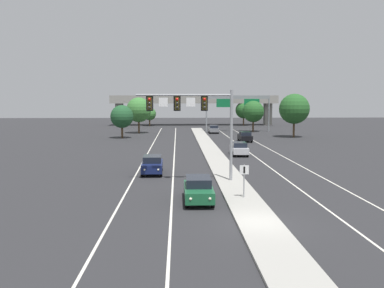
{
  "coord_description": "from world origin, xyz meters",
  "views": [
    {
      "loc": [
        -4.31,
        -21.21,
        6.58
      ],
      "look_at": [
        -3.2,
        10.28,
        3.2
      ],
      "focal_mm": 38.67,
      "sensor_mm": 36.0,
      "label": 1
    }
  ],
  "objects_px": {
    "car_oncoming_green": "(198,189)",
    "car_oncoming_navy": "(152,164)",
    "car_receding_silver": "(239,148)",
    "tree_far_left_b": "(122,117)",
    "tree_far_right_c": "(294,109)",
    "tree_far_left_c": "(139,110)",
    "car_receding_black": "(245,136)",
    "car_receding_grey": "(214,129)",
    "tree_far_left_a": "(150,114)",
    "tree_far_right_a": "(253,112)",
    "highway_sign_gantry": "(238,102)",
    "overhead_signal_mast": "(198,113)",
    "tree_far_right_b": "(244,110)",
    "median_sign_post": "(244,176)"
  },
  "relations": [
    {
      "from": "highway_sign_gantry",
      "to": "tree_far_left_b",
      "type": "bearing_deg",
      "value": -147.2
    },
    {
      "from": "tree_far_right_c",
      "to": "tree_far_left_b",
      "type": "height_order",
      "value": "tree_far_right_c"
    },
    {
      "from": "tree_far_left_a",
      "to": "tree_far_right_c",
      "type": "height_order",
      "value": "tree_far_right_c"
    },
    {
      "from": "overhead_signal_mast",
      "to": "highway_sign_gantry",
      "type": "xyz_separation_m",
      "value": [
        10.92,
        52.73,
        0.66
      ]
    },
    {
      "from": "overhead_signal_mast",
      "to": "tree_far_left_b",
      "type": "xyz_separation_m",
      "value": [
        -11.1,
        38.54,
        -1.8
      ]
    },
    {
      "from": "car_oncoming_navy",
      "to": "highway_sign_gantry",
      "type": "xyz_separation_m",
      "value": [
        14.77,
        48.7,
        5.34
      ]
    },
    {
      "from": "tree_far_right_a",
      "to": "car_oncoming_green",
      "type": "bearing_deg",
      "value": -103.75
    },
    {
      "from": "car_oncoming_green",
      "to": "car_receding_grey",
      "type": "height_order",
      "value": "same"
    },
    {
      "from": "car_oncoming_navy",
      "to": "car_receding_black",
      "type": "xyz_separation_m",
      "value": [
        12.91,
        27.92,
        0.0
      ]
    },
    {
      "from": "tree_far_left_b",
      "to": "tree_far_right_a",
      "type": "xyz_separation_m",
      "value": [
        25.11,
        13.37,
        0.45
      ]
    },
    {
      "from": "car_oncoming_green",
      "to": "tree_far_left_a",
      "type": "distance_m",
      "value": 78.27
    },
    {
      "from": "car_receding_black",
      "to": "car_receding_silver",
      "type": "bearing_deg",
      "value": -101.75
    },
    {
      "from": "tree_far_left_a",
      "to": "tree_far_right_b",
      "type": "height_order",
      "value": "tree_far_right_b"
    },
    {
      "from": "car_receding_black",
      "to": "tree_far_left_b",
      "type": "distance_m",
      "value": 21.41
    },
    {
      "from": "car_receding_black",
      "to": "car_receding_grey",
      "type": "bearing_deg",
      "value": 101.73
    },
    {
      "from": "overhead_signal_mast",
      "to": "median_sign_post",
      "type": "distance_m",
      "value": 7.66
    },
    {
      "from": "car_receding_grey",
      "to": "highway_sign_gantry",
      "type": "relative_size",
      "value": 0.34
    },
    {
      "from": "tree_far_right_a",
      "to": "tree_far_left_a",
      "type": "bearing_deg",
      "value": 139.14
    },
    {
      "from": "car_oncoming_navy",
      "to": "tree_far_left_c",
      "type": "bearing_deg",
      "value": 96.77
    },
    {
      "from": "car_oncoming_green",
      "to": "car_oncoming_navy",
      "type": "distance_m",
      "value": 11.0
    },
    {
      "from": "car_receding_silver",
      "to": "tree_far_left_c",
      "type": "bearing_deg",
      "value": 114.27
    },
    {
      "from": "tree_far_left_a",
      "to": "car_oncoming_green",
      "type": "bearing_deg",
      "value": -83.9
    },
    {
      "from": "overhead_signal_mast",
      "to": "tree_far_left_b",
      "type": "distance_m",
      "value": 40.15
    },
    {
      "from": "median_sign_post",
      "to": "overhead_signal_mast",
      "type": "bearing_deg",
      "value": 115.08
    },
    {
      "from": "car_receding_black",
      "to": "tree_far_right_b",
      "type": "height_order",
      "value": "tree_far_right_b"
    },
    {
      "from": "car_oncoming_navy",
      "to": "tree_far_right_c",
      "type": "xyz_separation_m",
      "value": [
        22.71,
        35.09,
        4.16
      ]
    },
    {
      "from": "car_receding_silver",
      "to": "tree_far_left_b",
      "type": "distance_m",
      "value": 28.34
    },
    {
      "from": "tree_far_left_a",
      "to": "tree_far_left_b",
      "type": "xyz_separation_m",
      "value": [
        -2.53,
        -32.89,
        0.66
      ]
    },
    {
      "from": "highway_sign_gantry",
      "to": "tree_far_right_b",
      "type": "bearing_deg",
      "value": 77.39
    },
    {
      "from": "highway_sign_gantry",
      "to": "median_sign_post",
      "type": "bearing_deg",
      "value": -97.89
    },
    {
      "from": "car_receding_grey",
      "to": "tree_far_right_b",
      "type": "height_order",
      "value": "tree_far_right_b"
    },
    {
      "from": "tree_far_right_c",
      "to": "tree_far_left_c",
      "type": "height_order",
      "value": "tree_far_right_c"
    },
    {
      "from": "median_sign_post",
      "to": "car_receding_black",
      "type": "relative_size",
      "value": 0.49
    },
    {
      "from": "car_receding_black",
      "to": "tree_far_left_b",
      "type": "xyz_separation_m",
      "value": [
        -20.16,
        6.59,
        2.89
      ]
    },
    {
      "from": "overhead_signal_mast",
      "to": "tree_far_right_b",
      "type": "relative_size",
      "value": 1.27
    },
    {
      "from": "tree_far_right_c",
      "to": "tree_far_left_c",
      "type": "xyz_separation_m",
      "value": [
        -28.05,
        9.9,
        -0.38
      ]
    },
    {
      "from": "highway_sign_gantry",
      "to": "tree_far_left_b",
      "type": "xyz_separation_m",
      "value": [
        -22.02,
        -14.19,
        -2.45
      ]
    },
    {
      "from": "overhead_signal_mast",
      "to": "car_oncoming_green",
      "type": "relative_size",
      "value": 1.71
    },
    {
      "from": "car_receding_black",
      "to": "tree_far_right_c",
      "type": "relative_size",
      "value": 0.59
    },
    {
      "from": "car_receding_silver",
      "to": "tree_far_left_a",
      "type": "xyz_separation_m",
      "value": [
        -14.29,
        55.52,
        2.23
      ]
    },
    {
      "from": "car_receding_grey",
      "to": "tree_far_right_c",
      "type": "relative_size",
      "value": 0.59
    },
    {
      "from": "car_oncoming_navy",
      "to": "tree_far_right_c",
      "type": "relative_size",
      "value": 0.59
    },
    {
      "from": "car_receding_grey",
      "to": "tree_far_right_a",
      "type": "bearing_deg",
      "value": 20.5
    },
    {
      "from": "car_receding_silver",
      "to": "tree_far_right_c",
      "type": "bearing_deg",
      "value": 60.48
    },
    {
      "from": "car_receding_silver",
      "to": "tree_far_right_c",
      "type": "relative_size",
      "value": 0.59
    },
    {
      "from": "tree_far_right_a",
      "to": "tree_far_left_c",
      "type": "relative_size",
      "value": 0.91
    },
    {
      "from": "car_receding_black",
      "to": "car_receding_grey",
      "type": "relative_size",
      "value": 1.0
    },
    {
      "from": "car_receding_silver",
      "to": "tree_far_left_c",
      "type": "xyz_separation_m",
      "value": [
        -14.92,
        33.09,
        3.78
      ]
    },
    {
      "from": "tree_far_right_c",
      "to": "median_sign_post",
      "type": "bearing_deg",
      "value": -109.62
    },
    {
      "from": "car_oncoming_navy",
      "to": "highway_sign_gantry",
      "type": "distance_m",
      "value": 51.17
    }
  ]
}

